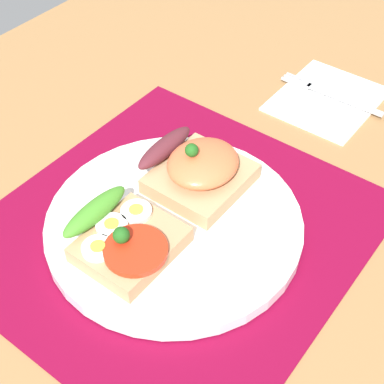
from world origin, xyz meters
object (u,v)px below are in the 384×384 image
fork (328,93)px  sandwich_egg_tomato (124,238)px  sandwich_salmon (198,169)px  plate (174,224)px  napkin (327,98)px

fork → sandwich_egg_tomato: bearing=175.2°
sandwich_egg_tomato → sandwich_salmon: (11.42, -0.17, 0.63)cm
sandwich_egg_tomato → fork: (35.84, -3.04, -2.40)cm
plate → fork: size_ratio=1.82×
sandwich_salmon → plate: bearing=-167.7°
fork → sandwich_salmon: bearing=173.3°
napkin → fork: (0.49, 0.19, 0.46)cm
plate → sandwich_salmon: 6.44cm
sandwich_egg_tomato → fork: 36.05cm
sandwich_salmon → napkin: sandwich_salmon is taller
sandwich_salmon → sandwich_egg_tomato: bearing=179.2°
plate → sandwich_egg_tomato: (-5.74, 1.40, 2.15)cm
sandwich_egg_tomato → napkin: (35.35, -3.23, -2.86)cm
sandwich_egg_tomato → sandwich_salmon: bearing=-0.8°
sandwich_salmon → napkin: (23.93, -3.06, -3.49)cm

